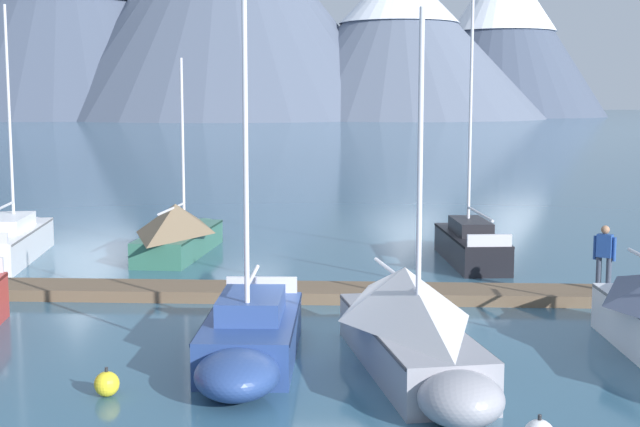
{
  "coord_description": "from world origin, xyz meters",
  "views": [
    {
      "loc": [
        -0.01,
        -19.36,
        5.28
      ],
      "look_at": [
        0.0,
        6.0,
        2.0
      ],
      "focal_mm": 50.73,
      "sensor_mm": 36.0,
      "label": 1
    }
  ],
  "objects_px": {
    "sailboat_far_berth": "(411,325)",
    "mooring_buoy_inner_mooring": "(107,384)",
    "sailboat_mid_dock_starboard": "(249,338)",
    "person_on_dock": "(604,253)",
    "sailboat_nearest_berth": "(12,239)",
    "sailboat_outer_slip": "(468,242)",
    "sailboat_mid_dock_port": "(180,230)"
  },
  "relations": [
    {
      "from": "sailboat_far_berth",
      "to": "mooring_buoy_inner_mooring",
      "type": "distance_m",
      "value": 5.78
    },
    {
      "from": "sailboat_outer_slip",
      "to": "mooring_buoy_inner_mooring",
      "type": "xyz_separation_m",
      "value": [
        -8.61,
        -13.42,
        -0.38
      ]
    },
    {
      "from": "sailboat_nearest_berth",
      "to": "sailboat_far_berth",
      "type": "relative_size",
      "value": 1.2
    },
    {
      "from": "sailboat_nearest_berth",
      "to": "mooring_buoy_inner_mooring",
      "type": "height_order",
      "value": "sailboat_nearest_berth"
    },
    {
      "from": "sailboat_mid_dock_starboard",
      "to": "person_on_dock",
      "type": "xyz_separation_m",
      "value": [
        8.76,
        5.69,
        0.7
      ]
    },
    {
      "from": "sailboat_outer_slip",
      "to": "mooring_buoy_inner_mooring",
      "type": "bearing_deg",
      "value": -122.67
    },
    {
      "from": "sailboat_mid_dock_port",
      "to": "sailboat_outer_slip",
      "type": "relative_size",
      "value": 0.76
    },
    {
      "from": "sailboat_mid_dock_starboard",
      "to": "person_on_dock",
      "type": "height_order",
      "value": "sailboat_mid_dock_starboard"
    },
    {
      "from": "sailboat_mid_dock_starboard",
      "to": "sailboat_mid_dock_port",
      "type": "bearing_deg",
      "value": 104.48
    },
    {
      "from": "sailboat_mid_dock_starboard",
      "to": "sailboat_far_berth",
      "type": "distance_m",
      "value": 3.2
    },
    {
      "from": "sailboat_outer_slip",
      "to": "sailboat_nearest_berth",
      "type": "bearing_deg",
      "value": 177.74
    },
    {
      "from": "sailboat_mid_dock_starboard",
      "to": "mooring_buoy_inner_mooring",
      "type": "relative_size",
      "value": 16.63
    },
    {
      "from": "sailboat_far_berth",
      "to": "sailboat_mid_dock_port",
      "type": "bearing_deg",
      "value": 116.1
    },
    {
      "from": "sailboat_mid_dock_starboard",
      "to": "sailboat_far_berth",
      "type": "bearing_deg",
      "value": -6.99
    },
    {
      "from": "person_on_dock",
      "to": "sailboat_far_berth",
      "type": "bearing_deg",
      "value": -132.71
    },
    {
      "from": "person_on_dock",
      "to": "sailboat_mid_dock_port",
      "type": "bearing_deg",
      "value": 149.44
    },
    {
      "from": "sailboat_nearest_berth",
      "to": "sailboat_mid_dock_starboard",
      "type": "xyz_separation_m",
      "value": [
        8.79,
        -12.16,
        -0.04
      ]
    },
    {
      "from": "sailboat_nearest_berth",
      "to": "sailboat_mid_dock_starboard",
      "type": "relative_size",
      "value": 0.94
    },
    {
      "from": "sailboat_nearest_berth",
      "to": "person_on_dock",
      "type": "distance_m",
      "value": 18.72
    },
    {
      "from": "sailboat_mid_dock_starboard",
      "to": "mooring_buoy_inner_mooring",
      "type": "height_order",
      "value": "sailboat_mid_dock_starboard"
    },
    {
      "from": "sailboat_outer_slip",
      "to": "mooring_buoy_inner_mooring",
      "type": "height_order",
      "value": "sailboat_outer_slip"
    },
    {
      "from": "sailboat_outer_slip",
      "to": "sailboat_mid_dock_port",
      "type": "bearing_deg",
      "value": 172.57
    },
    {
      "from": "sailboat_nearest_berth",
      "to": "sailboat_far_berth",
      "type": "xyz_separation_m",
      "value": [
        11.95,
        -12.55,
        0.31
      ]
    },
    {
      "from": "sailboat_mid_dock_port",
      "to": "mooring_buoy_inner_mooring",
      "type": "height_order",
      "value": "sailboat_mid_dock_port"
    },
    {
      "from": "person_on_dock",
      "to": "sailboat_outer_slip",
      "type": "bearing_deg",
      "value": 113.39
    },
    {
      "from": "sailboat_outer_slip",
      "to": "person_on_dock",
      "type": "xyz_separation_m",
      "value": [
        2.55,
        -5.89,
        0.66
      ]
    },
    {
      "from": "mooring_buoy_inner_mooring",
      "to": "person_on_dock",
      "type": "bearing_deg",
      "value": 34.05
    },
    {
      "from": "sailboat_outer_slip",
      "to": "sailboat_mid_dock_starboard",
      "type": "bearing_deg",
      "value": -118.25
    },
    {
      "from": "person_on_dock",
      "to": "mooring_buoy_inner_mooring",
      "type": "bearing_deg",
      "value": -145.95
    },
    {
      "from": "sailboat_far_berth",
      "to": "mooring_buoy_inner_mooring",
      "type": "height_order",
      "value": "sailboat_far_berth"
    },
    {
      "from": "sailboat_far_berth",
      "to": "sailboat_mid_dock_starboard",
      "type": "bearing_deg",
      "value": 173.01
    },
    {
      "from": "sailboat_mid_dock_port",
      "to": "sailboat_far_berth",
      "type": "relative_size",
      "value": 1.04
    }
  ]
}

